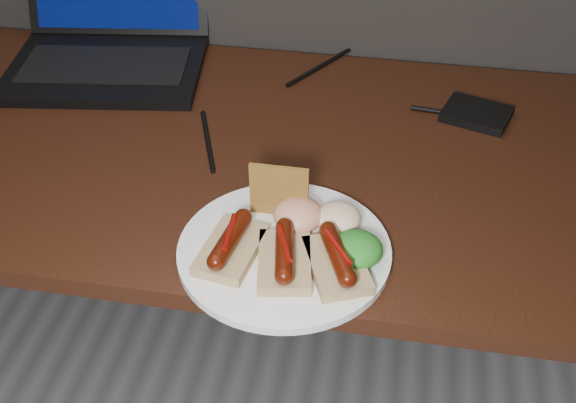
{
  "coord_description": "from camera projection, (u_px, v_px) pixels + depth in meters",
  "views": [
    {
      "loc": [
        0.31,
        0.41,
        1.44
      ],
      "look_at": [
        0.18,
        1.16,
        0.82
      ],
      "focal_mm": 45.0,
      "sensor_mm": 36.0,
      "label": 1
    }
  ],
  "objects": [
    {
      "name": "desk",
      "position": [
        212.0,
        184.0,
        1.28
      ],
      "size": [
        1.4,
        0.7,
        0.75
      ],
      "color": "#35180D",
      "rests_on": "ground"
    },
    {
      "name": "hard_drive",
      "position": [
        477.0,
        114.0,
        1.28
      ],
      "size": [
        0.13,
        0.12,
        0.02
      ],
      "primitive_type": "cube",
      "rotation": [
        0.0,
        0.0,
        -0.31
      ],
      "color": "black",
      "rests_on": "desk"
    },
    {
      "name": "salsa_mound",
      "position": [
        298.0,
        214.0,
        1.02
      ],
      "size": [
        0.07,
        0.07,
        0.04
      ],
      "primitive_type": "ellipsoid",
      "color": "#A61010",
      "rests_on": "plate"
    },
    {
      "name": "desk_cables",
      "position": [
        231.0,
        97.0,
        1.33
      ],
      "size": [
        0.93,
        0.48,
        0.01
      ],
      "color": "black",
      "rests_on": "desk"
    },
    {
      "name": "bread_sausage_right",
      "position": [
        337.0,
        260.0,
        0.95
      ],
      "size": [
        0.11,
        0.13,
        0.04
      ],
      "color": "tan",
      "rests_on": "plate"
    },
    {
      "name": "plate",
      "position": [
        284.0,
        251.0,
        1.0
      ],
      "size": [
        0.32,
        0.32,
        0.01
      ],
      "primitive_type": "cylinder",
      "rotation": [
        0.0,
        0.0,
        -0.09
      ],
      "color": "white",
      "rests_on": "desk"
    },
    {
      "name": "bread_sausage_left",
      "position": [
        230.0,
        245.0,
        0.98
      ],
      "size": [
        0.09,
        0.12,
        0.04
      ],
      "color": "tan",
      "rests_on": "plate"
    },
    {
      "name": "coleslaw_mound",
      "position": [
        339.0,
        218.0,
        1.02
      ],
      "size": [
        0.06,
        0.06,
        0.04
      ],
      "primitive_type": "ellipsoid",
      "color": "white",
      "rests_on": "plate"
    },
    {
      "name": "salad_greens",
      "position": [
        357.0,
        249.0,
        0.97
      ],
      "size": [
        0.07,
        0.07,
        0.04
      ],
      "primitive_type": "ellipsoid",
      "color": "#105414",
      "rests_on": "plate"
    },
    {
      "name": "laptop",
      "position": [
        109.0,
        35.0,
        1.42
      ],
      "size": [
        0.42,
        0.4,
        0.25
      ],
      "color": "black",
      "rests_on": "desk"
    },
    {
      "name": "crispbread",
      "position": [
        279.0,
        191.0,
        1.03
      ],
      "size": [
        0.09,
        0.01,
        0.08
      ],
      "primitive_type": "cube",
      "color": "#A8772E",
      "rests_on": "plate"
    },
    {
      "name": "bread_sausage_center",
      "position": [
        284.0,
        257.0,
        0.96
      ],
      "size": [
        0.09,
        0.13,
        0.04
      ],
      "color": "tan",
      "rests_on": "plate"
    }
  ]
}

